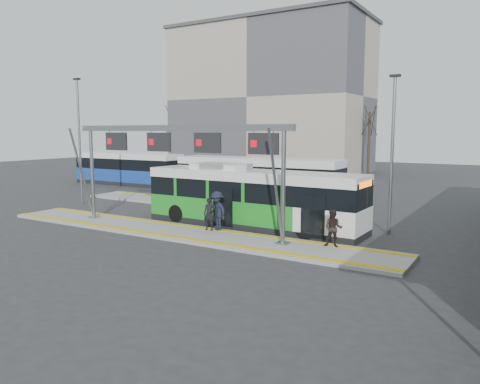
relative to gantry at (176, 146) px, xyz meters
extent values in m
plane|color=#2D2D30|center=(0.35, -0.25, -4.30)|extent=(120.00, 120.00, 0.00)
cube|color=gray|center=(0.35, -0.25, -4.22)|extent=(22.00, 3.00, 0.15)
cube|color=gray|center=(-3.65, 7.75, -4.22)|extent=(20.00, 3.00, 0.15)
cube|color=gold|center=(0.35, 0.90, -4.14)|extent=(22.00, 0.35, 0.02)
cube|color=gold|center=(0.35, -1.40, -4.14)|extent=(22.00, 0.35, 0.02)
cube|color=gold|center=(-3.65, 8.90, -4.14)|extent=(20.00, 0.35, 0.02)
cylinder|color=slate|center=(-6.15, 0.05, -1.62)|extent=(0.20, 0.20, 5.05)
cube|color=slate|center=(-6.15, 0.05, -4.12)|extent=(0.50, 0.50, 0.06)
cylinder|color=slate|center=(-6.15, -0.65, -1.62)|extent=(0.12, 1.46, 4.90)
cylinder|color=slate|center=(5.85, 0.05, -1.62)|extent=(0.20, 0.20, 5.05)
cube|color=slate|center=(5.85, 0.05, -4.12)|extent=(0.50, 0.50, 0.06)
cylinder|color=slate|center=(5.85, -0.65, -1.62)|extent=(0.12, 1.46, 4.90)
cube|color=slate|center=(-0.15, 0.05, 0.90)|extent=(13.00, 0.25, 0.30)
cube|color=black|center=(-4.15, 0.05, 0.20)|extent=(1.50, 0.12, 0.95)
cube|color=red|center=(-4.60, -0.02, 0.20)|extent=(0.32, 0.02, 0.32)
cube|color=black|center=(-1.15, 0.05, 0.20)|extent=(1.50, 0.12, 0.95)
cube|color=red|center=(-1.60, -0.02, 0.20)|extent=(0.32, 0.02, 0.32)
cube|color=black|center=(1.85, 0.05, 0.20)|extent=(1.50, 0.12, 0.95)
cube|color=red|center=(1.40, -0.02, 0.20)|extent=(0.32, 0.02, 0.32)
cube|color=black|center=(4.85, 0.05, 0.20)|extent=(1.50, 0.12, 0.95)
cube|color=red|center=(4.40, -0.02, 0.20)|extent=(0.32, 0.02, 0.32)
cube|color=#A59A8A|center=(-13.65, 35.75, 4.70)|extent=(24.00, 12.00, 18.00)
cube|color=#3F3F42|center=(-13.65, 35.75, 13.90)|extent=(24.50, 12.50, 0.40)
cube|color=black|center=(2.57, 3.05, -4.12)|extent=(12.05, 2.77, 0.35)
cube|color=#1D8723|center=(2.57, 3.05, -3.37)|extent=(12.05, 2.77, 1.15)
cube|color=black|center=(2.57, 3.05, -2.30)|extent=(12.05, 2.70, 1.00)
cube|color=white|center=(2.57, 3.05, -1.55)|extent=(12.05, 2.77, 0.50)
cube|color=orange|center=(8.56, 2.94, -1.65)|extent=(0.08, 1.79, 0.28)
cube|color=white|center=(0.57, 3.08, -1.15)|extent=(3.03, 1.84, 0.30)
cylinder|color=black|center=(-1.65, 2.00, -3.80)|extent=(1.01, 0.32, 1.00)
cylinder|color=black|center=(-1.61, 4.25, -3.80)|extent=(1.01, 0.32, 1.00)
cylinder|color=black|center=(6.15, 1.85, -3.80)|extent=(1.01, 0.32, 1.00)
cylinder|color=black|center=(6.19, 4.11, -3.80)|extent=(1.01, 0.32, 1.00)
cube|color=black|center=(-1.81, 11.37, -4.12)|extent=(12.53, 2.76, 0.36)
cube|color=#1D8723|center=(-1.81, 11.37, -3.34)|extent=(12.53, 2.76, 1.20)
cube|color=black|center=(-1.81, 11.37, -2.21)|extent=(12.53, 2.68, 1.04)
cube|color=white|center=(-1.81, 11.37, -1.43)|extent=(12.53, 2.76, 0.52)
cylinder|color=black|center=(-6.18, 10.16, -3.78)|extent=(1.04, 0.32, 1.04)
cylinder|color=black|center=(-6.19, 12.52, -3.78)|extent=(1.04, 0.32, 1.04)
cylinder|color=black|center=(1.96, 10.22, -3.78)|extent=(1.04, 0.32, 1.04)
cylinder|color=black|center=(1.94, 12.58, -3.78)|extent=(1.04, 0.32, 1.04)
cube|color=black|center=(-17.36, 14.04, -4.13)|extent=(11.43, 2.65, 0.35)
cube|color=#193C96|center=(-17.36, 14.04, -3.38)|extent=(11.43, 2.65, 1.14)
cube|color=black|center=(-17.36, 14.04, -2.32)|extent=(11.43, 2.57, 0.99)
cube|color=white|center=(-17.36, 14.04, -1.57)|extent=(11.43, 2.65, 0.50)
cylinder|color=black|center=(-21.34, 12.89, -3.80)|extent=(1.00, 0.31, 0.99)
cylinder|color=black|center=(-21.36, 15.12, -3.80)|extent=(1.00, 0.31, 0.99)
cylinder|color=black|center=(-13.92, 12.96, -3.80)|extent=(1.00, 0.31, 0.99)
cylinder|color=black|center=(-13.95, 15.19, -3.80)|extent=(1.00, 0.31, 0.99)
imported|color=black|center=(1.49, 0.65, -3.34)|extent=(0.65, 0.48, 1.62)
imported|color=black|center=(7.94, 0.64, -3.35)|extent=(0.88, 0.74, 1.61)
imported|color=black|center=(1.83, 0.85, -3.18)|extent=(1.43, 1.12, 1.95)
cylinder|color=#382B21|center=(-5.91, 32.07, -0.87)|extent=(0.28, 0.28, 6.85)
cylinder|color=#382B21|center=(-0.44, 34.38, -0.72)|extent=(0.28, 0.28, 7.16)
cylinder|color=#382B21|center=(-25.53, 30.50, -0.47)|extent=(0.28, 0.28, 7.66)
cylinder|color=slate|center=(-11.45, 3.65, -0.04)|extent=(0.16, 0.16, 8.53)
cube|color=black|center=(-11.45, 3.65, 4.23)|extent=(0.50, 0.25, 0.12)
cylinder|color=slate|center=(9.17, 5.10, -0.47)|extent=(0.16, 0.16, 7.65)
cube|color=black|center=(9.17, 5.10, 3.35)|extent=(0.50, 0.25, 0.12)
camera|label=1|loc=(14.72, -18.02, 0.76)|focal=35.00mm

